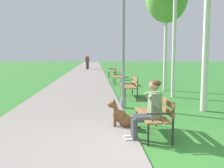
{
  "coord_description": "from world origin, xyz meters",
  "views": [
    {
      "loc": [
        -0.98,
        -4.53,
        1.76
      ],
      "look_at": [
        -0.5,
        2.91,
        0.9
      ],
      "focal_mm": 41.33,
      "sensor_mm": 36.0,
      "label": 1
    }
  ],
  "objects_px": {
    "park_bench_furthest": "(113,70)",
    "dog_brown": "(122,117)",
    "lamp_post_near": "(123,41)",
    "pedestrian_further_distant": "(88,62)",
    "person_seated_on_near_bench": "(149,108)",
    "park_bench_mid": "(130,85)",
    "park_bench_far": "(119,76)",
    "park_bench_near": "(155,112)",
    "pedestrian_distant": "(87,62)"
  },
  "relations": [
    {
      "from": "park_bench_far",
      "to": "dog_brown",
      "type": "distance_m",
      "value": 9.12
    },
    {
      "from": "person_seated_on_near_bench",
      "to": "lamp_post_near",
      "type": "distance_m",
      "value": 3.61
    },
    {
      "from": "park_bench_furthest",
      "to": "dog_brown",
      "type": "relative_size",
      "value": 1.81
    },
    {
      "from": "park_bench_furthest",
      "to": "lamp_post_near",
      "type": "distance_m",
      "value": 11.93
    },
    {
      "from": "park_bench_furthest",
      "to": "dog_brown",
      "type": "xyz_separation_m",
      "value": [
        -0.72,
        -14.17,
        -0.25
      ]
    },
    {
      "from": "park_bench_far",
      "to": "lamp_post_near",
      "type": "bearing_deg",
      "value": -94.22
    },
    {
      "from": "park_bench_far",
      "to": "pedestrian_distant",
      "type": "height_order",
      "value": "pedestrian_distant"
    },
    {
      "from": "park_bench_near",
      "to": "person_seated_on_near_bench",
      "type": "relative_size",
      "value": 1.2
    },
    {
      "from": "park_bench_near",
      "to": "lamp_post_near",
      "type": "xyz_separation_m",
      "value": [
        -0.39,
        2.93,
        1.69
      ]
    },
    {
      "from": "pedestrian_further_distant",
      "to": "park_bench_far",
      "type": "bearing_deg",
      "value": -81.9
    },
    {
      "from": "park_bench_far",
      "to": "pedestrian_distant",
      "type": "bearing_deg",
      "value": 99.21
    },
    {
      "from": "dog_brown",
      "to": "lamp_post_near",
      "type": "relative_size",
      "value": 0.2
    },
    {
      "from": "park_bench_near",
      "to": "dog_brown",
      "type": "distance_m",
      "value": 0.91
    },
    {
      "from": "park_bench_near",
      "to": "park_bench_furthest",
      "type": "bearing_deg",
      "value": 89.78
    },
    {
      "from": "lamp_post_near",
      "to": "park_bench_mid",
      "type": "bearing_deg",
      "value": 75.99
    },
    {
      "from": "park_bench_furthest",
      "to": "person_seated_on_near_bench",
      "type": "xyz_separation_m",
      "value": [
        -0.26,
        -15.08,
        0.17
      ]
    },
    {
      "from": "person_seated_on_near_bench",
      "to": "dog_brown",
      "type": "height_order",
      "value": "person_seated_on_near_bench"
    },
    {
      "from": "pedestrian_distant",
      "to": "park_bench_mid",
      "type": "bearing_deg",
      "value": -82.86
    },
    {
      "from": "park_bench_near",
      "to": "dog_brown",
      "type": "xyz_separation_m",
      "value": [
        -0.67,
        0.57,
        -0.25
      ]
    },
    {
      "from": "dog_brown",
      "to": "lamp_post_near",
      "type": "xyz_separation_m",
      "value": [
        0.27,
        2.36,
        1.94
      ]
    },
    {
      "from": "park_bench_furthest",
      "to": "dog_brown",
      "type": "bearing_deg",
      "value": -92.92
    },
    {
      "from": "person_seated_on_near_bench",
      "to": "pedestrian_further_distant",
      "type": "distance_m",
      "value": 26.18
    },
    {
      "from": "park_bench_mid",
      "to": "person_seated_on_near_bench",
      "type": "xyz_separation_m",
      "value": [
        -0.35,
        -5.41,
        0.17
      ]
    },
    {
      "from": "park_bench_mid",
      "to": "lamp_post_near",
      "type": "distance_m",
      "value": 2.78
    },
    {
      "from": "pedestrian_distant",
      "to": "dog_brown",
      "type": "bearing_deg",
      "value": -86.15
    },
    {
      "from": "park_bench_mid",
      "to": "dog_brown",
      "type": "xyz_separation_m",
      "value": [
        -0.81,
        -4.5,
        -0.25
      ]
    },
    {
      "from": "park_bench_near",
      "to": "park_bench_furthest",
      "type": "relative_size",
      "value": 1.0
    },
    {
      "from": "park_bench_far",
      "to": "person_seated_on_near_bench",
      "type": "bearing_deg",
      "value": -91.77
    },
    {
      "from": "park_bench_mid",
      "to": "lamp_post_near",
      "type": "height_order",
      "value": "lamp_post_near"
    },
    {
      "from": "park_bench_far",
      "to": "park_bench_furthest",
      "type": "distance_m",
      "value": 5.08
    },
    {
      "from": "pedestrian_further_distant",
      "to": "park_bench_near",
      "type": "bearing_deg",
      "value": -85.14
    },
    {
      "from": "dog_brown",
      "to": "pedestrian_distant",
      "type": "bearing_deg",
      "value": 93.85
    },
    {
      "from": "park_bench_furthest",
      "to": "pedestrian_further_distant",
      "type": "distance_m",
      "value": 11.26
    },
    {
      "from": "park_bench_far",
      "to": "pedestrian_further_distant",
      "type": "relative_size",
      "value": 0.91
    },
    {
      "from": "park_bench_mid",
      "to": "person_seated_on_near_bench",
      "type": "distance_m",
      "value": 5.43
    },
    {
      "from": "park_bench_furthest",
      "to": "person_seated_on_near_bench",
      "type": "bearing_deg",
      "value": -91.0
    },
    {
      "from": "person_seated_on_near_bench",
      "to": "lamp_post_near",
      "type": "height_order",
      "value": "lamp_post_near"
    },
    {
      "from": "park_bench_furthest",
      "to": "park_bench_near",
      "type": "bearing_deg",
      "value": -90.22
    },
    {
      "from": "park_bench_furthest",
      "to": "pedestrian_further_distant",
      "type": "xyz_separation_m",
      "value": [
        -2.25,
        11.03,
        0.33
      ]
    },
    {
      "from": "park_bench_mid",
      "to": "person_seated_on_near_bench",
      "type": "bearing_deg",
      "value": -93.67
    },
    {
      "from": "person_seated_on_near_bench",
      "to": "pedestrian_distant",
      "type": "relative_size",
      "value": 0.76
    },
    {
      "from": "park_bench_near",
      "to": "park_bench_mid",
      "type": "relative_size",
      "value": 1.0
    },
    {
      "from": "park_bench_mid",
      "to": "pedestrian_further_distant",
      "type": "relative_size",
      "value": 0.91
    },
    {
      "from": "park_bench_mid",
      "to": "park_bench_furthest",
      "type": "height_order",
      "value": "same"
    },
    {
      "from": "park_bench_near",
      "to": "park_bench_mid",
      "type": "bearing_deg",
      "value": 88.42
    },
    {
      "from": "park_bench_furthest",
      "to": "dog_brown",
      "type": "height_order",
      "value": "park_bench_furthest"
    },
    {
      "from": "pedestrian_distant",
      "to": "pedestrian_further_distant",
      "type": "distance_m",
      "value": 1.55
    },
    {
      "from": "park_bench_mid",
      "to": "park_bench_far",
      "type": "relative_size",
      "value": 1.0
    },
    {
      "from": "park_bench_furthest",
      "to": "park_bench_far",
      "type": "bearing_deg",
      "value": -89.48
    },
    {
      "from": "park_bench_near",
      "to": "pedestrian_distant",
      "type": "xyz_separation_m",
      "value": [
        -2.26,
        24.21,
        0.33
      ]
    }
  ]
}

